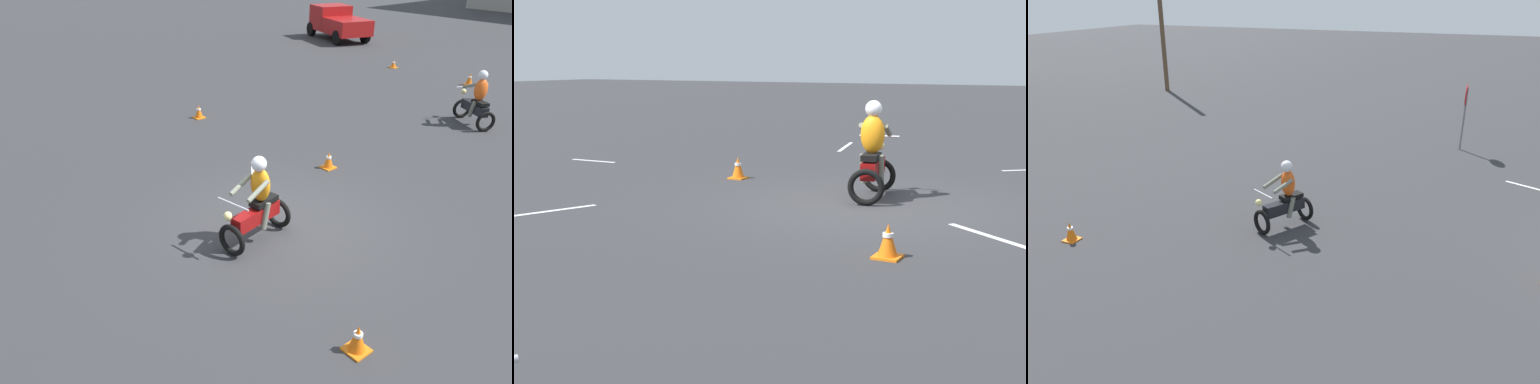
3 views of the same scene
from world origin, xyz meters
The scene contains 5 objects.
motorcycle_rider_background centered at (-0.71, 8.52, 0.73)m, with size 1.51×1.22×1.66m.
stop_sign centered at (7.47, 5.14, 1.63)m, with size 0.70×0.08×2.30m.
traffic_cone_mid_left centered at (-3.27, 12.74, 0.22)m, with size 0.32×0.32×0.45m.
lane_stripe_ne centered at (4.31, 2.78, 0.00)m, with size 0.10×1.74×0.01m, color silver.
utility_pole_near centered at (12.95, 21.43, 3.80)m, with size 0.24×0.24×7.60m, color brown.
Camera 3 is at (-10.78, 4.36, 5.32)m, focal length 35.00 mm.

